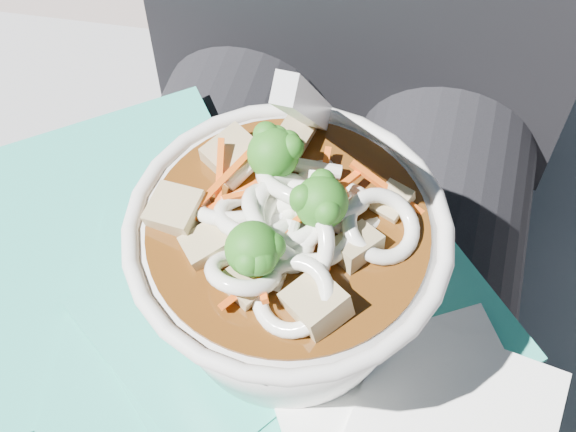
% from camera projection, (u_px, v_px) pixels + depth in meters
% --- Properties ---
extents(stone_ledge, '(1.04, 0.59, 0.45)m').
position_uv_depth(stone_ledge, '(315.00, 355.00, 0.90)').
color(stone_ledge, gray).
rests_on(stone_ledge, ground).
extents(lap, '(0.32, 0.48, 0.15)m').
position_uv_depth(lap, '(276.00, 370.00, 0.57)').
color(lap, black).
rests_on(lap, stone_ledge).
extents(person_body, '(0.34, 0.94, 0.99)m').
position_uv_depth(person_body, '(308.00, 244.00, 0.60)').
color(person_body, black).
rests_on(person_body, ground).
extents(plastic_bag, '(0.44, 0.33, 0.02)m').
position_uv_depth(plastic_bag, '(237.00, 317.00, 0.50)').
color(plastic_bag, teal).
rests_on(plastic_bag, lap).
extents(udon_bowl, '(0.19, 0.19, 0.21)m').
position_uv_depth(udon_bowl, '(288.00, 261.00, 0.44)').
color(udon_bowl, white).
rests_on(udon_bowl, plastic_bag).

